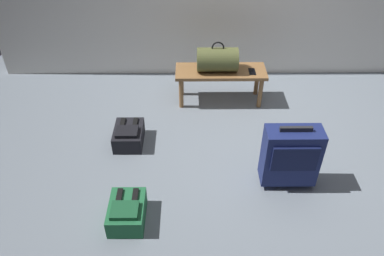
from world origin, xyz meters
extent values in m
plane|color=slate|center=(0.00, 0.00, 0.00)|extent=(6.60, 6.60, 0.00)
cube|color=olive|center=(-0.31, 0.92, 0.38)|extent=(1.00, 0.36, 0.04)
cylinder|color=olive|center=(-0.75, 0.79, 0.18)|extent=(0.05, 0.05, 0.36)
cylinder|color=olive|center=(0.13, 0.79, 0.18)|extent=(0.05, 0.05, 0.36)
cylinder|color=olive|center=(-0.75, 1.05, 0.18)|extent=(0.05, 0.05, 0.36)
cylinder|color=olive|center=(0.13, 1.05, 0.18)|extent=(0.05, 0.05, 0.36)
cylinder|color=#51562D|center=(-0.35, 0.92, 0.53)|extent=(0.44, 0.26, 0.26)
torus|color=black|center=(-0.35, 0.92, 0.67)|extent=(0.14, 0.02, 0.14)
cube|color=black|center=(0.03, 0.88, 0.40)|extent=(0.07, 0.14, 0.01)
cube|color=black|center=(0.03, 0.88, 0.41)|extent=(0.06, 0.13, 0.00)
cube|color=navy|center=(0.19, -0.39, 0.32)|extent=(0.47, 0.21, 0.53)
cube|color=#11183E|center=(0.19, -0.50, 0.38)|extent=(0.38, 0.02, 0.24)
cube|color=#262628|center=(0.19, -0.39, 0.60)|extent=(0.26, 0.03, 0.04)
cylinder|color=black|center=(0.03, -0.31, 0.03)|extent=(0.02, 0.05, 0.05)
cylinder|color=black|center=(0.36, -0.31, 0.03)|extent=(0.02, 0.05, 0.05)
cube|color=#1E6038|center=(-1.16, -0.79, 0.09)|extent=(0.28, 0.38, 0.17)
cube|color=#184D2C|center=(-1.16, -0.85, 0.19)|extent=(0.21, 0.17, 0.04)
cube|color=black|center=(-1.22, -0.72, 0.18)|extent=(0.04, 0.19, 0.02)
cube|color=black|center=(-1.09, -0.72, 0.18)|extent=(0.04, 0.19, 0.02)
cube|color=black|center=(-1.26, 0.18, 0.09)|extent=(0.28, 0.38, 0.17)
cube|color=black|center=(-1.26, 0.11, 0.19)|extent=(0.21, 0.17, 0.04)
cube|color=black|center=(-1.33, 0.24, 0.18)|extent=(0.04, 0.19, 0.02)
cube|color=black|center=(-1.20, 0.24, 0.18)|extent=(0.04, 0.19, 0.02)
camera|label=1|loc=(-0.66, -2.72, 2.46)|focal=35.21mm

